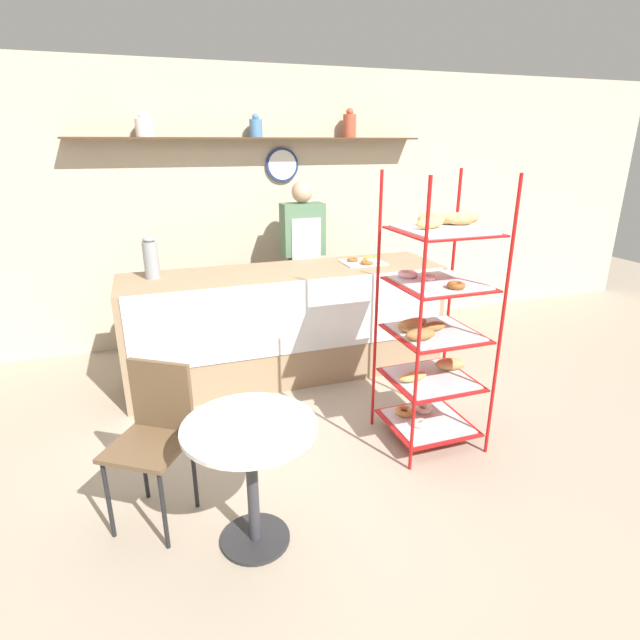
{
  "coord_description": "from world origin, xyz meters",
  "views": [
    {
      "loc": [
        -1.09,
        -2.62,
        2.0
      ],
      "look_at": [
        0.0,
        0.49,
        0.82
      ],
      "focal_mm": 28.0,
      "sensor_mm": 36.0,
      "label": 1
    }
  ],
  "objects_px": {
    "coffee_carafe": "(151,258)",
    "donut_tray_counter": "(365,261)",
    "cafe_table": "(251,456)",
    "pastry_rack": "(433,324)",
    "cafe_chair": "(155,426)",
    "person_worker": "(303,259)"
  },
  "relations": [
    {
      "from": "coffee_carafe",
      "to": "donut_tray_counter",
      "type": "xyz_separation_m",
      "value": [
        1.83,
        -0.09,
        -0.15
      ]
    },
    {
      "from": "cafe_table",
      "to": "donut_tray_counter",
      "type": "xyz_separation_m",
      "value": [
        1.47,
        1.94,
        0.45
      ]
    },
    {
      "from": "coffee_carafe",
      "to": "donut_tray_counter",
      "type": "height_order",
      "value": "coffee_carafe"
    },
    {
      "from": "pastry_rack",
      "to": "cafe_table",
      "type": "bearing_deg",
      "value": -157.03
    },
    {
      "from": "cafe_chair",
      "to": "cafe_table",
      "type": "bearing_deg",
      "value": -8.19
    },
    {
      "from": "cafe_table",
      "to": "donut_tray_counter",
      "type": "relative_size",
      "value": 1.94
    },
    {
      "from": "pastry_rack",
      "to": "donut_tray_counter",
      "type": "relative_size",
      "value": 5.06
    },
    {
      "from": "person_worker",
      "to": "coffee_carafe",
      "type": "xyz_separation_m",
      "value": [
        -1.43,
        -0.53,
        0.22
      ]
    },
    {
      "from": "cafe_chair",
      "to": "donut_tray_counter",
      "type": "xyz_separation_m",
      "value": [
        1.91,
        1.54,
        0.42
      ]
    },
    {
      "from": "cafe_chair",
      "to": "donut_tray_counter",
      "type": "distance_m",
      "value": 2.49
    },
    {
      "from": "cafe_table",
      "to": "cafe_chair",
      "type": "xyz_separation_m",
      "value": [
        -0.44,
        0.39,
        0.03
      ]
    },
    {
      "from": "pastry_rack",
      "to": "cafe_chair",
      "type": "height_order",
      "value": "pastry_rack"
    },
    {
      "from": "pastry_rack",
      "to": "person_worker",
      "type": "distance_m",
      "value": 2.0
    },
    {
      "from": "cafe_chair",
      "to": "coffee_carafe",
      "type": "bearing_deg",
      "value": 120.69
    },
    {
      "from": "coffee_carafe",
      "to": "donut_tray_counter",
      "type": "bearing_deg",
      "value": -2.76
    },
    {
      "from": "person_worker",
      "to": "cafe_table",
      "type": "xyz_separation_m",
      "value": [
        -1.07,
        -2.55,
        -0.38
      ]
    },
    {
      "from": "pastry_rack",
      "to": "cafe_chair",
      "type": "relative_size",
      "value": 2.05
    },
    {
      "from": "pastry_rack",
      "to": "coffee_carafe",
      "type": "xyz_separation_m",
      "value": [
        -1.72,
        1.45,
        0.26
      ]
    },
    {
      "from": "person_worker",
      "to": "donut_tray_counter",
      "type": "relative_size",
      "value": 4.55
    },
    {
      "from": "cafe_table",
      "to": "cafe_chair",
      "type": "height_order",
      "value": "cafe_chair"
    },
    {
      "from": "pastry_rack",
      "to": "cafe_chair",
      "type": "xyz_separation_m",
      "value": [
        -1.8,
        -0.18,
        -0.31
      ]
    },
    {
      "from": "pastry_rack",
      "to": "cafe_table",
      "type": "height_order",
      "value": "pastry_rack"
    }
  ]
}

